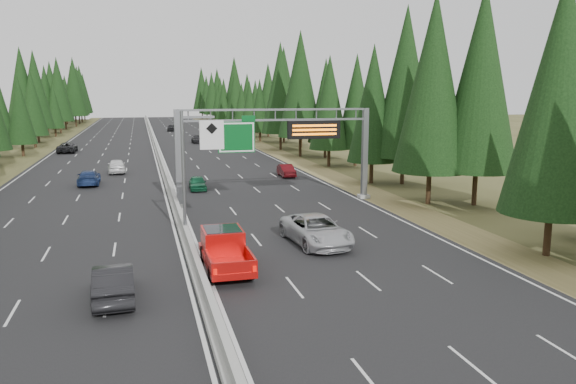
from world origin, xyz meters
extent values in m
cube|color=black|center=(0.00, 80.00, 0.04)|extent=(32.00, 260.00, 0.08)
cube|color=olive|center=(17.80, 80.00, 0.03)|extent=(3.60, 260.00, 0.06)
cube|color=#41411E|center=(-17.80, 80.00, 0.03)|extent=(3.60, 260.00, 0.06)
cube|color=#979691|center=(0.00, 80.00, 0.23)|extent=(0.70, 260.00, 0.30)
cube|color=#979691|center=(0.00, 80.00, 0.63)|extent=(0.30, 260.00, 0.60)
cube|color=slate|center=(0.35, 35.00, 3.98)|extent=(0.45, 0.45, 7.80)
cube|color=#979691|center=(0.35, 35.00, 0.23)|extent=(0.90, 0.90, 0.30)
cube|color=slate|center=(16.20, 35.00, 3.98)|extent=(0.45, 0.45, 7.80)
cube|color=#979691|center=(16.20, 35.00, 0.23)|extent=(0.90, 0.90, 0.30)
cube|color=slate|center=(8.28, 35.00, 7.80)|extent=(15.85, 0.35, 0.16)
cube|color=slate|center=(8.28, 35.00, 6.96)|extent=(15.85, 0.35, 0.16)
cube|color=#054C19|center=(5.00, 34.75, 5.63)|extent=(3.00, 0.10, 2.50)
cube|color=silver|center=(5.00, 34.69, 5.63)|extent=(2.85, 0.02, 2.35)
cube|color=#054C19|center=(6.00, 34.75, 7.13)|extent=(1.10, 0.10, 0.45)
cube|color=black|center=(11.50, 34.70, 6.13)|extent=(4.50, 0.40, 1.50)
cube|color=orange|center=(11.50, 34.48, 6.48)|extent=(3.80, 0.02, 0.18)
cube|color=orange|center=(11.50, 34.48, 6.13)|extent=(3.80, 0.02, 0.18)
cube|color=orange|center=(11.50, 34.48, 5.78)|extent=(3.80, 0.02, 0.18)
cylinder|color=slate|center=(0.00, 25.00, 4.08)|extent=(0.20, 0.20, 8.00)
cube|color=#979691|center=(0.00, 25.00, 0.18)|extent=(0.50, 0.50, 0.20)
cube|color=slate|center=(1.00, 25.00, 7.68)|extent=(2.00, 0.15, 0.15)
cube|color=silver|center=(1.80, 24.88, 6.58)|extent=(1.50, 0.06, 1.80)
cylinder|color=black|center=(19.50, 16.01, 1.26)|extent=(0.40, 0.40, 2.53)
cone|color=black|center=(19.50, 16.01, 9.16)|extent=(5.68, 5.68, 13.26)
cylinder|color=black|center=(20.53, 31.51, 1.37)|extent=(0.40, 0.40, 2.75)
cone|color=black|center=(20.53, 31.51, 9.96)|extent=(6.18, 6.18, 14.42)
cylinder|color=black|center=(24.00, 30.16, 1.42)|extent=(0.40, 0.40, 2.83)
cone|color=black|center=(24.00, 30.16, 10.28)|extent=(6.38, 6.38, 14.88)
cylinder|color=black|center=(20.26, 42.87, 1.12)|extent=(0.40, 0.40, 2.24)
cone|color=black|center=(20.26, 42.87, 8.11)|extent=(5.03, 5.03, 11.75)
cylinder|color=black|center=(23.11, 41.61, 1.41)|extent=(0.40, 0.40, 2.82)
cone|color=black|center=(23.11, 41.61, 10.23)|extent=(6.35, 6.35, 14.82)
cylinder|color=black|center=(20.34, 56.54, 1.10)|extent=(0.40, 0.40, 2.21)
cone|color=black|center=(20.34, 56.54, 8.00)|extent=(4.97, 4.97, 11.59)
cylinder|color=black|center=(23.86, 56.45, 1.12)|extent=(0.40, 0.40, 2.24)
cone|color=black|center=(23.86, 56.45, 8.11)|extent=(5.03, 5.03, 11.75)
cylinder|color=black|center=(20.01, 68.45, 1.44)|extent=(0.40, 0.40, 2.87)
cone|color=black|center=(20.01, 68.45, 10.41)|extent=(6.46, 6.46, 15.08)
cylinder|color=black|center=(23.02, 65.99, 1.12)|extent=(0.40, 0.40, 2.23)
cone|color=black|center=(23.02, 65.99, 8.09)|extent=(5.02, 5.02, 11.72)
cylinder|color=black|center=(19.49, 78.14, 1.37)|extent=(0.40, 0.40, 2.75)
cone|color=black|center=(19.49, 78.14, 9.95)|extent=(6.18, 6.18, 14.41)
cylinder|color=black|center=(23.98, 81.77, 1.49)|extent=(0.40, 0.40, 2.98)
cone|color=black|center=(23.98, 81.77, 10.81)|extent=(6.71, 6.71, 15.66)
cylinder|color=black|center=(19.54, 94.39, 0.94)|extent=(0.40, 0.40, 1.88)
cone|color=black|center=(19.54, 94.39, 6.83)|extent=(4.24, 4.24, 9.89)
cylinder|color=black|center=(23.52, 91.77, 1.40)|extent=(0.40, 0.40, 2.80)
cone|color=black|center=(23.52, 91.77, 10.15)|extent=(6.30, 6.30, 14.71)
cylinder|color=black|center=(19.89, 106.30, 0.94)|extent=(0.40, 0.40, 1.87)
cone|color=black|center=(19.89, 106.30, 6.79)|extent=(4.22, 4.22, 9.84)
cylinder|color=black|center=(23.88, 106.38, 1.23)|extent=(0.40, 0.40, 2.46)
cone|color=black|center=(23.88, 106.38, 8.90)|extent=(5.53, 5.53, 12.89)
cylinder|color=black|center=(20.44, 118.80, 0.92)|extent=(0.40, 0.40, 1.84)
cone|color=black|center=(20.44, 118.80, 6.68)|extent=(4.15, 4.15, 9.68)
cylinder|color=black|center=(23.55, 118.24, 0.97)|extent=(0.40, 0.40, 1.94)
cone|color=black|center=(23.55, 118.24, 7.05)|extent=(4.37, 4.37, 10.21)
cylinder|color=black|center=(20.48, 128.29, 1.13)|extent=(0.40, 0.40, 2.26)
cone|color=black|center=(20.48, 128.29, 8.20)|extent=(5.09, 5.09, 11.88)
cylinder|color=black|center=(24.18, 131.53, 1.12)|extent=(0.40, 0.40, 2.25)
cone|color=black|center=(24.18, 131.53, 8.16)|extent=(5.06, 5.06, 11.81)
cylinder|color=black|center=(19.59, 142.31, 0.96)|extent=(0.40, 0.40, 1.91)
cone|color=black|center=(19.59, 142.31, 6.94)|extent=(4.31, 4.31, 10.05)
cylinder|color=black|center=(23.01, 143.94, 1.51)|extent=(0.40, 0.40, 3.01)
cone|color=black|center=(23.01, 143.94, 10.93)|extent=(6.78, 6.78, 15.83)
cylinder|color=black|center=(19.65, 153.87, 0.88)|extent=(0.40, 0.40, 1.77)
cone|color=black|center=(19.65, 153.87, 6.41)|extent=(3.98, 3.98, 9.28)
cylinder|color=black|center=(23.36, 153.87, 0.92)|extent=(0.40, 0.40, 1.84)
cone|color=black|center=(23.36, 153.87, 6.66)|extent=(4.14, 4.14, 9.65)
cylinder|color=black|center=(19.68, 167.04, 1.25)|extent=(0.40, 0.40, 2.49)
cone|color=black|center=(19.68, 167.04, 9.03)|extent=(5.60, 5.60, 13.08)
cylinder|color=black|center=(23.31, 166.20, 1.09)|extent=(0.40, 0.40, 2.18)
cone|color=black|center=(23.31, 166.20, 7.90)|extent=(4.90, 4.90, 11.44)
cylinder|color=black|center=(19.62, 180.51, 1.19)|extent=(0.40, 0.40, 2.38)
cone|color=black|center=(19.62, 180.51, 8.63)|extent=(5.36, 5.36, 12.50)
cylinder|color=black|center=(24.04, 179.26, 1.16)|extent=(0.40, 0.40, 2.32)
cone|color=black|center=(24.04, 179.26, 8.40)|extent=(5.21, 5.21, 12.17)
cylinder|color=black|center=(19.19, 191.11, 1.45)|extent=(0.40, 0.40, 2.90)
cone|color=black|center=(19.19, 191.11, 10.50)|extent=(6.52, 6.52, 15.21)
cylinder|color=black|center=(24.77, 191.66, 1.42)|extent=(0.40, 0.40, 2.84)
cone|color=black|center=(24.77, 191.66, 10.31)|extent=(6.40, 6.40, 14.93)
cylinder|color=black|center=(-19.05, 78.50, 0.93)|extent=(0.40, 0.40, 1.86)
cone|color=black|center=(-19.05, 78.50, 6.75)|extent=(4.19, 4.19, 9.77)
cylinder|color=black|center=(-19.64, 92.30, 1.04)|extent=(0.40, 0.40, 2.08)
cone|color=black|center=(-19.64, 92.30, 7.56)|extent=(4.69, 4.69, 10.94)
cylinder|color=black|center=(-24.73, 92.78, 0.93)|extent=(0.40, 0.40, 1.86)
cone|color=black|center=(-24.73, 92.78, 6.75)|extent=(4.19, 4.19, 9.78)
cylinder|color=black|center=(-20.76, 103.04, 1.35)|extent=(0.40, 0.40, 2.71)
cone|color=black|center=(-20.76, 103.04, 9.81)|extent=(6.09, 6.09, 14.21)
cylinder|color=black|center=(-23.07, 103.66, 1.40)|extent=(0.40, 0.40, 2.81)
cone|color=black|center=(-23.07, 103.66, 10.17)|extent=(6.31, 6.31, 14.73)
cylinder|color=black|center=(-19.72, 117.59, 0.89)|extent=(0.40, 0.40, 1.78)
cone|color=black|center=(-19.72, 117.59, 6.46)|extent=(4.01, 4.01, 9.36)
cylinder|color=black|center=(-23.19, 117.74, 1.14)|extent=(0.40, 0.40, 2.28)
cone|color=black|center=(-23.19, 117.74, 8.25)|extent=(5.12, 5.12, 11.95)
cylinder|color=black|center=(-20.12, 129.05, 1.38)|extent=(0.40, 0.40, 2.76)
cone|color=black|center=(-20.12, 129.05, 9.99)|extent=(6.20, 6.20, 14.47)
cylinder|color=black|center=(-23.02, 130.40, 1.24)|extent=(0.40, 0.40, 2.47)
cone|color=black|center=(-23.02, 130.40, 8.97)|extent=(5.57, 5.57, 12.99)
cylinder|color=black|center=(-20.63, 143.45, 1.01)|extent=(0.40, 0.40, 2.02)
cone|color=black|center=(-20.63, 143.45, 7.34)|extent=(4.55, 4.55, 10.63)
cylinder|color=black|center=(-23.64, 143.60, 1.37)|extent=(0.40, 0.40, 2.73)
cone|color=black|center=(-23.64, 143.60, 9.91)|extent=(6.15, 6.15, 14.35)
cylinder|color=black|center=(-19.13, 153.01, 1.49)|extent=(0.40, 0.40, 2.98)
cone|color=black|center=(-19.13, 153.01, 10.82)|extent=(6.71, 6.71, 15.66)
cylinder|color=black|center=(-24.06, 153.49, 1.03)|extent=(0.40, 0.40, 2.05)
cone|color=black|center=(-24.06, 153.49, 7.43)|extent=(4.61, 4.61, 10.77)
cylinder|color=black|center=(-19.71, 168.59, 1.37)|extent=(0.40, 0.40, 2.74)
cone|color=black|center=(-19.71, 168.59, 9.92)|extent=(6.16, 6.16, 14.37)
cylinder|color=black|center=(-23.07, 167.69, 1.15)|extent=(0.40, 0.40, 2.29)
cone|color=black|center=(-23.07, 167.69, 8.31)|extent=(5.16, 5.16, 12.04)
cylinder|color=black|center=(-19.87, 178.14, 1.41)|extent=(0.40, 0.40, 2.82)
cone|color=black|center=(-19.87, 178.14, 10.23)|extent=(6.35, 6.35, 14.82)
cylinder|color=black|center=(-23.25, 181.12, 1.11)|extent=(0.40, 0.40, 2.21)
cone|color=black|center=(-23.25, 181.12, 8.03)|extent=(4.98, 4.98, 11.63)
cylinder|color=black|center=(-20.35, 193.56, 1.26)|extent=(0.40, 0.40, 2.53)
cone|color=black|center=(-20.35, 193.56, 9.16)|extent=(5.69, 5.69, 13.27)
cylinder|color=black|center=(-24.03, 193.81, 1.46)|extent=(0.40, 0.40, 2.92)
cone|color=black|center=(-24.03, 193.81, 10.57)|extent=(6.56, 6.56, 15.31)
imported|color=#AFB0B4|center=(7.57, 21.59, 0.95)|extent=(3.45, 6.52, 1.75)
cylinder|color=black|center=(0.58, 16.10, 0.52)|extent=(0.33, 0.87, 0.87)
cylinder|color=black|center=(2.42, 16.10, 0.52)|extent=(0.33, 0.87, 0.87)
cylinder|color=black|center=(0.58, 19.69, 0.52)|extent=(0.33, 0.87, 0.87)
cylinder|color=black|center=(2.42, 19.69, 0.52)|extent=(0.33, 0.87, 0.87)
cube|color=#B00D0A|center=(1.50, 17.95, 0.68)|extent=(2.18, 6.09, 0.33)
cube|color=#B00D0A|center=(1.50, 18.93, 1.44)|extent=(2.07, 2.39, 1.20)
cube|color=black|center=(1.50, 18.93, 1.77)|extent=(1.85, 2.07, 0.60)
cube|color=#B00D0A|center=(0.47, 16.32, 1.06)|extent=(0.11, 2.61, 0.65)
cube|color=#B00D0A|center=(2.53, 16.32, 1.06)|extent=(0.11, 2.61, 0.65)
cube|color=#B00D0A|center=(1.50, 15.01, 1.06)|extent=(2.18, 0.11, 0.65)
imported|color=#155D39|center=(2.59, 42.97, 0.73)|extent=(1.69, 3.89, 1.31)
imported|color=#4D0B0F|center=(12.88, 49.09, 0.74)|extent=(1.50, 4.03, 1.32)
imported|color=black|center=(7.66, 93.55, 0.77)|extent=(1.98, 4.75, 1.37)
imported|color=white|center=(10.45, 99.22, 0.75)|extent=(2.47, 4.91, 1.33)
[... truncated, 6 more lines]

